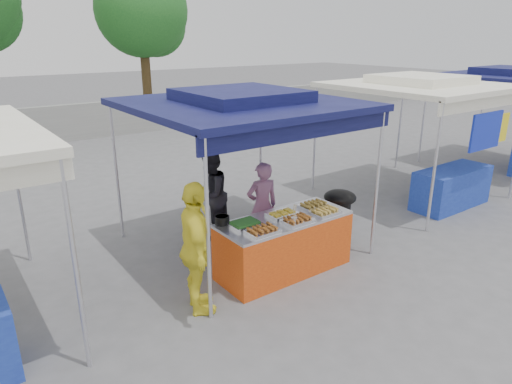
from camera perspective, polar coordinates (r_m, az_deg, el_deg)
ground_plane at (r=7.02m, az=2.93°, el=-9.43°), size 80.00×80.00×0.00m
back_wall at (r=16.48m, az=-22.07°, el=8.04°), size 40.00×0.25×1.20m
main_canopy at (r=7.02m, az=-1.81°, el=11.05°), size 3.20×3.20×2.57m
neighbor_stall_right at (r=10.13m, az=21.34°, el=7.81°), size 3.20×3.20×2.57m
tree_2 at (r=19.17m, az=-13.73°, el=20.74°), size 3.54×3.48×5.99m
vendor_table at (r=6.76m, az=3.52°, el=-6.58°), size 2.00×0.80×0.85m
food_tray_fl at (r=6.07m, az=0.82°, el=-4.86°), size 0.42×0.30×0.07m
food_tray_fm at (r=6.43m, az=5.21°, el=-3.54°), size 0.42×0.30×0.07m
food_tray_fr at (r=6.78m, az=8.63°, el=-2.48°), size 0.42×0.30×0.07m
food_tray_bl at (r=6.28m, az=-1.38°, el=-4.01°), size 0.42×0.30×0.07m
food_tray_bm at (r=6.65m, az=3.30°, el=-2.72°), size 0.42×0.30×0.07m
food_tray_br at (r=7.01m, az=7.16°, el=-1.68°), size 0.42×0.30×0.07m
cooking_pot at (r=6.36m, az=-4.26°, el=-3.52°), size 0.20×0.20×0.12m
skewer_cup at (r=6.35m, az=4.80°, el=-3.63°), size 0.09×0.09×0.11m
wok_burner at (r=7.82m, az=10.36°, el=-2.34°), size 0.54×0.54×0.91m
crate_left at (r=7.12m, az=-1.49°, el=-7.49°), size 0.55×0.38×0.33m
crate_right at (r=7.45m, az=2.30°, el=-6.31°), size 0.52×0.36×0.31m
crate_stacked at (r=7.33m, az=2.33°, el=-4.13°), size 0.51×0.35×0.30m
vendor_woman at (r=7.35m, az=0.77°, el=-1.79°), size 0.60×0.46×1.47m
helper_man at (r=7.77m, az=-5.73°, el=-0.35°), size 0.96×0.92×1.55m
customer_person at (r=5.67m, az=-7.48°, el=-7.10°), size 0.74×1.09×1.72m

